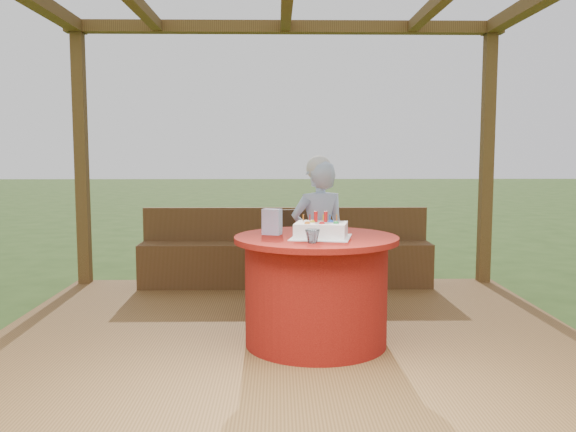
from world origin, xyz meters
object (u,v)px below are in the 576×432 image
object	(u,v)px
bench	(286,260)
gift_bag	(272,222)
chair	(291,253)
drinking_glass	(312,236)
table	(316,289)
elderly_woman	(319,236)
birthday_cake	(321,230)

from	to	relation	value
bench	gift_bag	distance (m)	1.97
chair	gift_bag	size ratio (longest dim) A/B	4.59
gift_bag	drinking_glass	distance (m)	0.51
table	drinking_glass	xyz separation A→B (m)	(-0.05, -0.33, 0.43)
bench	chair	world-z (taller)	chair
table	elderly_woman	xyz separation A→B (m)	(0.07, 0.75, 0.28)
table	chair	xyz separation A→B (m)	(-0.15, 1.17, 0.07)
bench	table	world-z (taller)	bench
table	drinking_glass	bearing A→B (deg)	-97.84
chair	drinking_glass	xyz separation A→B (m)	(0.11, -1.50, 0.36)
birthday_cake	chair	bearing A→B (deg)	98.30
table	gift_bag	size ratio (longest dim) A/B	6.28
gift_bag	drinking_glass	xyz separation A→B (m)	(0.27, -0.43, -0.05)
birthday_cake	drinking_glass	world-z (taller)	birthday_cake
chair	elderly_woman	size ratio (longest dim) A/B	0.63
table	elderly_woman	world-z (taller)	elderly_woman
elderly_woman	gift_bag	bearing A→B (deg)	-120.39
elderly_woman	gift_bag	xyz separation A→B (m)	(-0.38, -0.65, 0.20)
chair	gift_bag	distance (m)	1.16
bench	chair	xyz separation A→B (m)	(0.04, -0.79, 0.20)
chair	drinking_glass	world-z (taller)	drinking_glass
bench	drinking_glass	distance (m)	2.37
table	elderly_woman	size ratio (longest dim) A/B	0.86
elderly_woman	gift_bag	size ratio (longest dim) A/B	7.26
drinking_glass	table	bearing A→B (deg)	82.16
bench	birthday_cake	distance (m)	2.13
elderly_woman	bench	bearing A→B (deg)	102.15
gift_bag	table	bearing A→B (deg)	2.92
elderly_woman	gift_bag	distance (m)	0.78
bench	birthday_cake	size ratio (longest dim) A/B	6.36
elderly_woman	birthday_cake	world-z (taller)	elderly_woman
birthday_cake	gift_bag	xyz separation A→B (m)	(-0.34, 0.18, 0.04)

